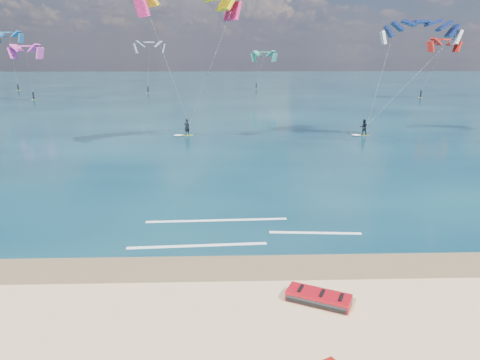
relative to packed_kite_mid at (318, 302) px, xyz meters
name	(u,v)px	position (x,y,z in m)	size (l,w,h in m)	color
ground	(220,125)	(-4.04, 39.74, 0.00)	(320.00, 320.00, 0.00)	tan
wet_sand_strip	(208,267)	(-4.04, 2.74, 0.00)	(320.00, 2.40, 0.01)	brown
sea	(224,87)	(-4.04, 103.74, 0.02)	(320.00, 200.00, 0.04)	#092435
packed_kite_mid	(318,302)	(0.00, 0.00, 0.00)	(2.46, 1.20, 0.44)	#AC0B15
kitesurfer_main	(188,59)	(-6.85, 28.49, 8.05)	(9.04, 11.06, 15.73)	#B9F21C
kitesurfer_far	(393,72)	(13.35, 30.01, 6.75)	(9.50, 5.90, 12.80)	#9AC01C
shoreline_foam	(235,232)	(-2.89, 6.32, 0.04)	(11.21, 3.65, 0.01)	white
distant_kites	(170,69)	(-15.13, 79.50, 5.45)	(95.48, 28.12, 13.08)	red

